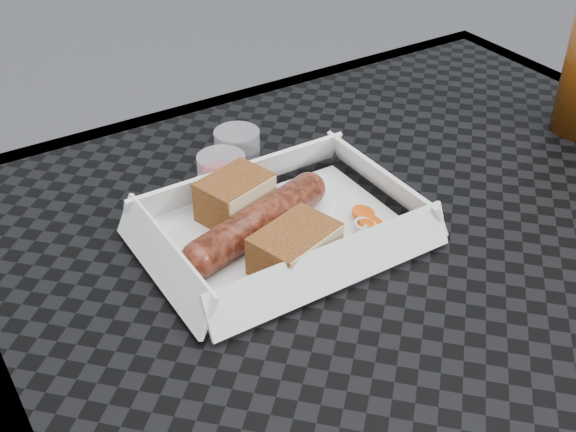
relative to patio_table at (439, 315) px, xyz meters
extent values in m
cube|color=black|center=(0.00, 0.00, 0.07)|extent=(0.80, 0.80, 0.01)
cube|color=black|center=(0.00, 0.39, 0.06)|extent=(0.80, 0.03, 0.03)
cylinder|color=black|center=(-0.35, 0.35, -0.30)|extent=(0.03, 0.03, 0.73)
cylinder|color=black|center=(0.35, 0.35, -0.30)|extent=(0.03, 0.03, 0.73)
cube|color=white|center=(-0.11, 0.10, 0.08)|extent=(0.22, 0.15, 0.00)
cylinder|color=maroon|center=(-0.14, 0.11, 0.10)|extent=(0.15, 0.07, 0.03)
sphere|color=maroon|center=(-0.07, 0.13, 0.10)|extent=(0.03, 0.03, 0.03)
sphere|color=maroon|center=(-0.21, 0.09, 0.10)|extent=(0.03, 0.03, 0.03)
cube|color=brown|center=(-0.14, 0.15, 0.10)|extent=(0.08, 0.06, 0.04)
cube|color=brown|center=(-0.13, 0.06, 0.10)|extent=(0.08, 0.07, 0.04)
cylinder|color=#D74809|center=(-0.05, 0.07, 0.08)|extent=(0.02, 0.02, 0.00)
torus|color=white|center=(-0.04, 0.07, 0.08)|extent=(0.02, 0.02, 0.00)
cube|color=#B2D17F|center=(-0.04, 0.08, 0.08)|extent=(0.02, 0.02, 0.00)
cube|color=white|center=(-0.15, 0.17, 0.08)|extent=(0.15, 0.15, 0.00)
cylinder|color=#990B0D|center=(-0.12, 0.22, 0.09)|extent=(0.05, 0.05, 0.03)
cylinder|color=silver|center=(-0.08, 0.26, 0.09)|extent=(0.05, 0.05, 0.03)
camera|label=1|loc=(-0.40, -0.36, 0.48)|focal=45.00mm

